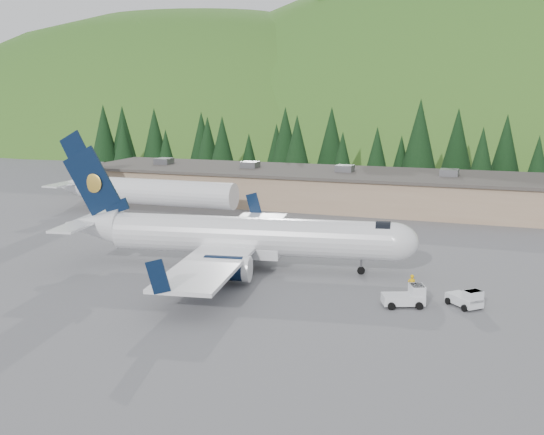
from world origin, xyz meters
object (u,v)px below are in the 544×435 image
at_px(airliner, 241,237).
at_px(baggage_tug_b, 467,299).
at_px(baggage_tug_a, 407,297).
at_px(terminal_building, 312,187).
at_px(second_airliner, 141,191).
at_px(ramp_worker, 412,285).

height_order(airliner, baggage_tug_b, airliner).
height_order(airliner, baggage_tug_a, airliner).
height_order(airliner, terminal_building, airliner).
bearing_deg(second_airliner, terminal_building, 38.78).
xyz_separation_m(baggage_tug_b, ramp_worker, (-4.62, 1.81, 0.20)).
height_order(second_airliner, ramp_worker, second_airliner).
xyz_separation_m(baggage_tug_b, terminal_building, (-25.57, 43.30, 1.91)).
distance_m(baggage_tug_b, ramp_worker, 4.97).
xyz_separation_m(second_airliner, ramp_worker, (40.86, -25.50, -2.41)).
bearing_deg(baggage_tug_b, ramp_worker, -155.92).
bearing_deg(baggage_tug_a, second_airliner, 123.45).
bearing_deg(airliner, baggage_tug_a, -29.29).
bearing_deg(baggage_tug_b, baggage_tug_a, -118.90).
xyz_separation_m(airliner, second_airliner, (-23.90, 22.16, 0.20)).
height_order(baggage_tug_a, terminal_building, terminal_building).
bearing_deg(baggage_tug_a, airliner, 137.71).
xyz_separation_m(second_airliner, baggage_tug_b, (45.48, -27.30, -2.61)).
relative_size(terminal_building, ramp_worker, 38.71).
xyz_separation_m(airliner, ramp_worker, (16.96, -3.34, -2.21)).
xyz_separation_m(second_airliner, baggage_tug_a, (40.94, -28.58, -2.53)).
relative_size(baggage_tug_a, baggage_tug_b, 1.16).
height_order(second_airliner, terminal_building, second_airliner).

